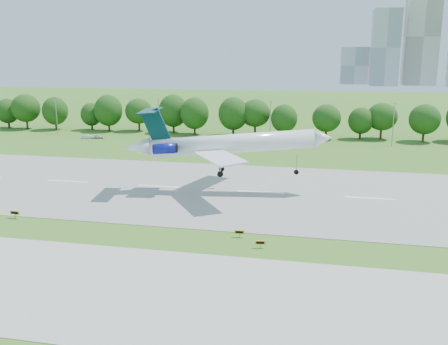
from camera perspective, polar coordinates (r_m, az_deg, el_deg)
ground at (r=77.31m, az=-13.41°, el=-6.30°), size 600.00×600.00×0.00m
runway at (r=99.39m, az=-7.32°, el=-1.62°), size 400.00×45.00×0.08m
taxiway at (r=62.76m, az=-20.51°, el=-11.49°), size 400.00×23.00×0.08m
tree_line at (r=161.95m, az=0.43°, el=6.48°), size 288.40×8.40×10.40m
light_poles at (r=152.76m, az=-1.25°, el=6.12°), size 175.90×0.25×12.19m
skyline at (r=461.25m, az=21.00°, el=13.09°), size 127.00×52.00×80.00m
airliner at (r=93.78m, az=-0.29°, el=3.33°), size 39.08×28.10×12.60m
taxi_sign_left at (r=86.43m, az=-22.78°, el=-4.27°), size 1.75×0.38×1.22m
taxi_sign_centre at (r=68.05m, az=4.19°, el=-8.00°), size 1.49×0.44×1.04m
taxi_sign_right at (r=71.73m, az=1.78°, el=-6.83°), size 1.50×0.31×1.05m
service_vehicle_a at (r=161.86m, az=-15.39°, el=3.99°), size 3.52×2.39×1.10m
service_vehicle_b at (r=160.36m, az=-14.17°, el=3.99°), size 3.79×2.27×1.21m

